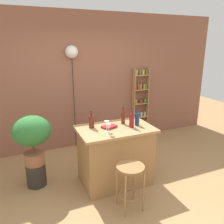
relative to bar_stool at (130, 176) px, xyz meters
The scene contains 15 objects.
ground 0.60m from the bar_stool, 78.42° to the left, with size 12.00×12.00×0.00m, color #A37A4C.
back_wall 2.48m from the bar_stool, 88.19° to the left, with size 6.40×0.10×2.80m, color #8C5642.
kitchen_counter 0.66m from the bar_stool, 83.66° to the left, with size 1.15×0.73×0.93m.
bar_stool is the anchor object (origin of this frame).
spice_shelf 2.60m from the bar_stool, 57.52° to the left, with size 0.38×0.12×1.65m.
plant_stool 1.56m from the bar_stool, 136.78° to the left, with size 0.30×0.30×0.38m, color #2D2823.
potted_plant 1.58m from the bar_stool, 136.78° to the left, with size 0.57×0.52×0.78m.
bottle_olive_oil 1.01m from the bar_stool, 108.04° to the left, with size 0.08×0.08×0.28m.
bottle_soda_blue 0.94m from the bar_stool, 55.51° to the left, with size 0.07×0.07×0.28m.
bottle_spirits_clear 0.87m from the bar_stool, 61.91° to the left, with size 0.07×0.07×0.31m.
bottle_sauce_amber 0.99m from the bar_stool, 71.44° to the left, with size 0.06×0.06×0.28m.
wine_glass_left 0.80m from the bar_stool, 100.90° to the left, with size 0.07×0.07×0.16m.
wine_glass_center 0.73m from the bar_stool, 105.25° to the left, with size 0.07×0.07×0.16m.
cookbook 0.83m from the bar_stool, 91.16° to the left, with size 0.21×0.15×0.04m, color maroon.
pendant_globe_light 2.67m from the bar_stool, 94.83° to the left, with size 0.25×0.25×2.14m.
Camera 1 is at (-1.32, -2.68, 2.15)m, focal length 36.47 mm.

